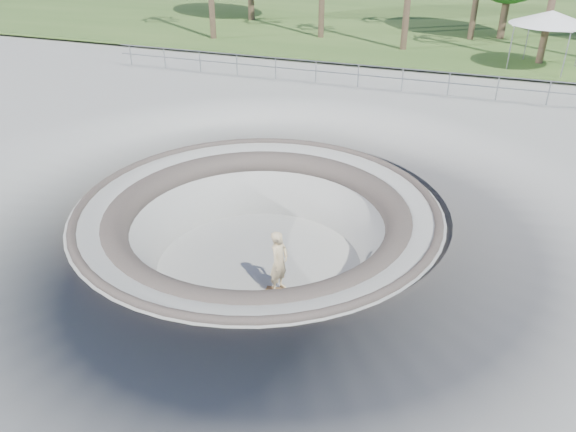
% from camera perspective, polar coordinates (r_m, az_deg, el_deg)
% --- Properties ---
extents(ground, '(180.00, 180.00, 0.00)m').
position_cam_1_polar(ground, '(15.84, -3.10, 1.01)').
color(ground, gray).
rests_on(ground, ground).
extents(skate_bowl, '(14.00, 14.00, 4.10)m').
position_cam_1_polar(skate_bowl, '(16.77, -2.94, -4.52)').
color(skate_bowl, gray).
rests_on(skate_bowl, ground).
extents(grass_strip, '(180.00, 36.00, 0.12)m').
position_cam_1_polar(grass_strip, '(47.73, 13.60, 19.59)').
color(grass_strip, '#335120').
rests_on(grass_strip, ground).
extents(distant_hills, '(103.20, 45.00, 28.60)m').
position_cam_1_polar(distant_hills, '(71.53, 18.59, 15.94)').
color(distant_hills, brown).
rests_on(distant_hills, ground).
extents(safety_railing, '(25.00, 0.06, 1.03)m').
position_cam_1_polar(safety_railing, '(26.34, 7.14, 13.99)').
color(safety_railing, gray).
rests_on(safety_railing, ground).
extents(skateboard, '(0.77, 0.27, 0.08)m').
position_cam_1_polar(skateboard, '(15.55, -0.89, -7.55)').
color(skateboard, brown).
rests_on(skateboard, ground).
extents(skater, '(0.54, 0.73, 1.82)m').
position_cam_1_polar(skater, '(15.02, -0.91, -4.71)').
color(skater, tan).
rests_on(skater, skateboard).
extents(canopy_white, '(5.17, 5.17, 2.75)m').
position_cam_1_polar(canopy_white, '(31.32, 25.20, 17.76)').
color(canopy_white, gray).
rests_on(canopy_white, ground).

